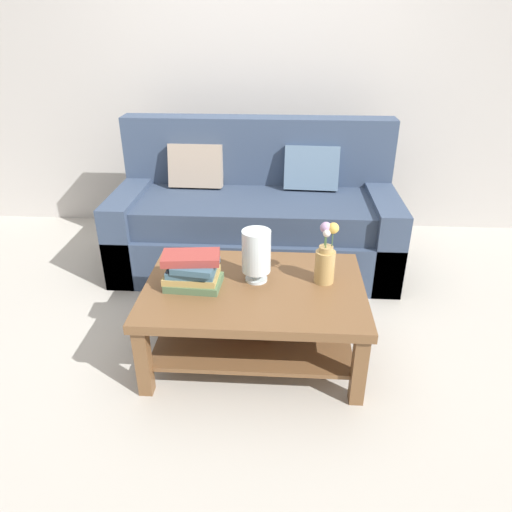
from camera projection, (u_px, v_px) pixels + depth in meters
The scene contains 7 objects.
ground_plane at pixel (245, 319), 3.00m from camera, with size 10.00×10.00×0.00m, color #B7B2A8.
back_wall at pixel (260, 68), 3.85m from camera, with size 6.40×0.12×2.70m, color #BCB7B2.
couch at pixel (256, 218), 3.55m from camera, with size 2.05×0.90×1.06m.
coffee_table at pixel (254, 305), 2.56m from camera, with size 1.17×0.81×0.45m.
book_stack_main at pixel (193, 271), 2.46m from camera, with size 0.31×0.23×0.19m.
glass_hurricane_vase at pixel (256, 253), 2.48m from camera, with size 0.15×0.15×0.29m.
flower_pitcher at pixel (326, 259), 2.48m from camera, with size 0.11×0.11×0.34m.
Camera 1 is at (0.22, -2.47, 1.73)m, focal length 32.91 mm.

